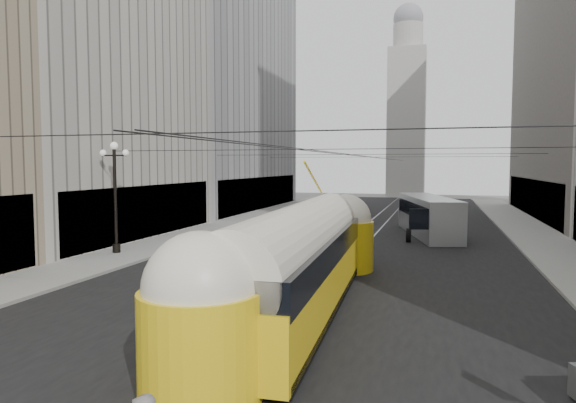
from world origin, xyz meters
The scene contains 13 objects.
road centered at (0.00, 32.50, 0.00)m, with size 20.00×85.00×0.02m, color black.
sidewalk_left centered at (-12.00, 36.00, 0.07)m, with size 4.00×72.00×0.15m, color gray.
sidewalk_right centered at (12.00, 36.00, 0.07)m, with size 4.00×72.00×0.15m, color gray.
rail_left centered at (-0.75, 32.50, 0.00)m, with size 0.12×85.00×0.04m, color gray.
rail_right centered at (0.75, 32.50, 0.00)m, with size 0.12×85.00×0.04m, color gray.
building_left_far centered at (-19.99, 48.00, 14.31)m, with size 12.60×28.60×28.60m.
distant_tower centered at (0.00, 80.00, 14.97)m, with size 6.00×6.00×31.36m.
lamppost_left_mid centered at (-12.60, 18.00, 3.74)m, with size 1.86×0.44×6.37m.
catenary centered at (0.12, 31.49, 5.88)m, with size 25.00×72.00×0.23m.
streetcar centered at (0.50, 10.12, 1.87)m, with size 3.45×17.48×3.84m.
city_bus centered at (4.52, 31.52, 1.57)m, with size 4.96×11.66×2.87m.
sedan_white_far centered at (4.79, 47.75, 0.70)m, with size 3.05×5.24×1.55m.
sedan_dark_far centered at (-4.57, 50.55, 0.62)m, with size 3.28×4.67×1.37m.
Camera 1 is at (5.16, -7.38, 5.24)m, focal length 32.00 mm.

